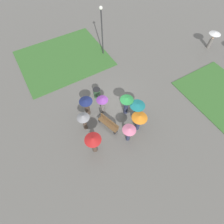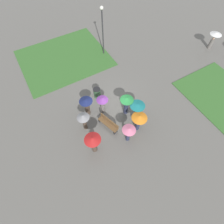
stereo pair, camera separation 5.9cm
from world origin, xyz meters
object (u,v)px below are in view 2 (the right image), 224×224
(crowd_person_navy, at_px, (86,104))
(lamp_post, at_px, (102,26))
(crowd_person_grey, at_px, (84,119))
(crowd_person_purple, at_px, (103,103))
(crowd_person_green, at_px, (127,103))
(crowd_person_pink, at_px, (129,132))
(crowd_person_teal, at_px, (137,108))
(park_bench, at_px, (109,123))
(crowd_person_orange, at_px, (139,119))
(trash_bin, at_px, (97,93))
(crowd_person_red, at_px, (93,142))
(lone_walker_mid_plaza, at_px, (214,37))

(crowd_person_navy, bearing_deg, lamp_post, 121.75)
(lamp_post, bearing_deg, crowd_person_grey, -37.86)
(crowd_person_navy, height_order, crowd_person_purple, crowd_person_navy)
(crowd_person_navy, relative_size, crowd_person_green, 0.94)
(lamp_post, bearing_deg, crowd_person_pink, -18.51)
(crowd_person_teal, bearing_deg, crowd_person_navy, 102.35)
(park_bench, bearing_deg, crowd_person_purple, 150.07)
(crowd_person_grey, distance_m, crowd_person_purple, 2.05)
(park_bench, height_order, crowd_person_grey, crowd_person_grey)
(crowd_person_green, height_order, crowd_person_teal, crowd_person_green)
(crowd_person_teal, height_order, crowd_person_orange, crowd_person_orange)
(trash_bin, height_order, crowd_person_orange, crowd_person_orange)
(crowd_person_teal, relative_size, crowd_person_orange, 1.00)
(crowd_person_green, bearing_deg, crowd_person_grey, -164.88)
(crowd_person_purple, relative_size, crowd_person_red, 0.87)
(trash_bin, xyz_separation_m, crowd_person_orange, (4.39, 1.18, 0.92))
(lamp_post, xyz_separation_m, lone_walker_mid_plaza, (4.92, 10.34, -1.77))
(lamp_post, xyz_separation_m, crowd_person_red, (9.00, -5.69, -1.69))
(crowd_person_grey, relative_size, crowd_person_green, 0.94)
(lone_walker_mid_plaza, bearing_deg, crowd_person_orange, 98.72)
(crowd_person_grey, distance_m, crowd_person_red, 1.97)
(lamp_post, height_order, crowd_person_red, lamp_post)
(crowd_person_teal, bearing_deg, lone_walker_mid_plaza, -25.56)
(lamp_post, relative_size, crowd_person_orange, 2.63)
(crowd_person_pink, distance_m, crowd_person_green, 2.41)
(park_bench, height_order, crowd_person_navy, crowd_person_navy)
(crowd_person_pink, height_order, crowd_person_green, crowd_person_green)
(crowd_person_navy, relative_size, crowd_person_teal, 0.99)
(crowd_person_navy, relative_size, crowd_person_purple, 1.05)
(trash_bin, xyz_separation_m, crowd_person_grey, (2.32, -2.24, 0.85))
(crowd_person_pink, bearing_deg, crowd_person_purple, -70.46)
(park_bench, relative_size, crowd_person_navy, 1.02)
(crowd_person_purple, bearing_deg, lamp_post, -100.34)
(park_bench, height_order, lamp_post, lamp_post)
(crowd_person_red, bearing_deg, crowd_person_navy, -42.56)
(lamp_post, distance_m, trash_bin, 6.28)
(crowd_person_teal, bearing_deg, park_bench, 129.76)
(crowd_person_green, xyz_separation_m, lone_walker_mid_plaza, (-2.48, 12.35, -0.05))
(crowd_person_purple, bearing_deg, trash_bin, -82.14)
(lamp_post, bearing_deg, crowd_person_navy, -38.62)
(park_bench, xyz_separation_m, crowd_person_red, (1.16, -1.83, 0.90))
(crowd_person_grey, bearing_deg, trash_bin, 176.88)
(crowd_person_green, bearing_deg, trash_bin, 135.57)
(crowd_person_pink, distance_m, crowd_person_red, 2.56)
(crowd_person_green, bearing_deg, crowd_person_orange, -70.20)
(lamp_post, height_order, crowd_person_purple, lamp_post)
(crowd_person_purple, bearing_deg, lone_walker_mid_plaza, -155.27)
(crowd_person_red, bearing_deg, crowd_person_grey, -31.22)
(trash_bin, relative_size, crowd_person_teal, 0.51)
(park_bench, distance_m, crowd_person_pink, 1.97)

